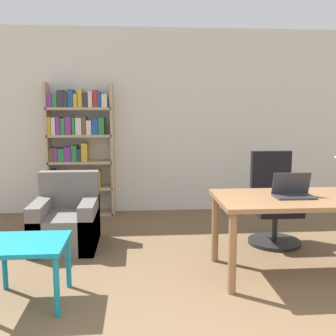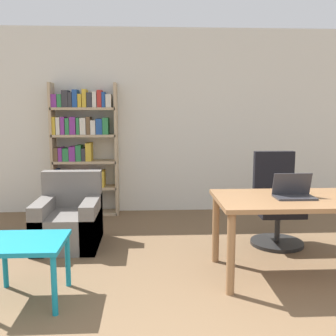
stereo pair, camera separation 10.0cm
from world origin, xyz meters
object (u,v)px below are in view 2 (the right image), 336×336
(desk, at_px, (296,208))
(armchair, at_px, (69,222))
(laptop, at_px, (294,192))
(side_table_blue, at_px, (26,249))
(bookshelf, at_px, (81,150))
(office_chair, at_px, (276,205))

(desk, bearing_deg, armchair, 156.97)
(laptop, xyz_separation_m, side_table_blue, (-2.28, -0.37, -0.36))
(side_table_blue, bearing_deg, armchair, 87.07)
(laptop, xyz_separation_m, bookshelf, (-2.27, 2.29, 0.16))
(side_table_blue, bearing_deg, laptop, 9.19)
(desk, bearing_deg, office_chair, 82.31)
(armchair, bearing_deg, laptop, -23.45)
(bookshelf, bearing_deg, side_table_blue, -90.21)
(desk, relative_size, laptop, 4.13)
(desk, distance_m, side_table_blue, 2.35)
(office_chair, xyz_separation_m, bookshelf, (-2.42, 1.39, 0.50))
(laptop, relative_size, office_chair, 0.34)
(office_chair, distance_m, armchair, 2.37)
(laptop, bearing_deg, side_table_blue, -170.81)
(desk, bearing_deg, laptop, -168.14)
(desk, bearing_deg, bookshelf, 135.20)
(office_chair, relative_size, armchair, 1.29)
(armchair, height_order, bookshelf, bookshelf)
(side_table_blue, height_order, bookshelf, bookshelf)
(desk, xyz_separation_m, side_table_blue, (-2.31, -0.38, -0.21))
(desk, xyz_separation_m, office_chair, (0.12, 0.90, -0.20))
(side_table_blue, relative_size, armchair, 0.75)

